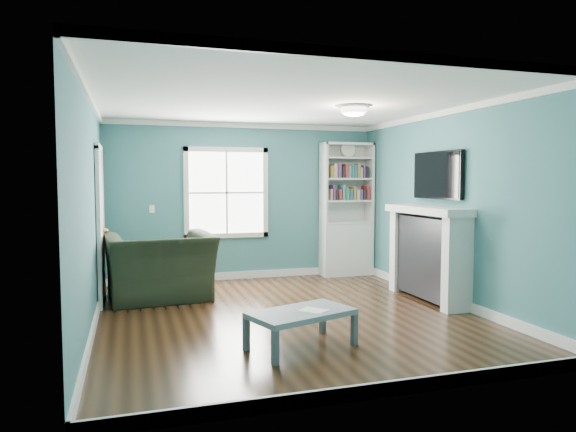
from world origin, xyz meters
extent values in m
plane|color=black|center=(0.00, 0.00, 0.00)|extent=(5.00, 5.00, 0.00)
plane|color=#397878|center=(0.00, 2.50, 1.30)|extent=(4.50, 0.00, 4.50)
plane|color=#397878|center=(0.00, -2.50, 1.30)|extent=(4.50, 0.00, 4.50)
plane|color=#397878|center=(-2.25, 0.00, 1.30)|extent=(0.00, 5.00, 5.00)
plane|color=#397878|center=(2.25, 0.00, 1.30)|extent=(0.00, 5.00, 5.00)
plane|color=white|center=(0.00, 0.00, 2.60)|extent=(5.00, 5.00, 0.00)
cube|color=white|center=(0.00, 2.48, 0.06)|extent=(4.50, 0.03, 0.12)
cube|color=white|center=(0.00, -2.48, 0.06)|extent=(4.50, 0.03, 0.12)
cube|color=white|center=(-2.23, 0.00, 0.06)|extent=(0.03, 5.00, 0.12)
cube|color=white|center=(2.23, 0.00, 0.06)|extent=(0.03, 5.00, 0.12)
cube|color=white|center=(0.00, 2.48, 2.56)|extent=(4.50, 0.04, 0.08)
cube|color=white|center=(0.00, -2.48, 2.56)|extent=(4.50, 0.04, 0.08)
cube|color=white|center=(-2.23, 0.00, 2.56)|extent=(0.04, 5.00, 0.08)
cube|color=white|center=(2.23, 0.00, 2.56)|extent=(0.04, 5.00, 0.08)
cube|color=white|center=(-0.30, 2.50, 1.45)|extent=(1.24, 0.01, 1.34)
cube|color=white|center=(-0.96, 2.48, 1.45)|extent=(0.08, 0.06, 1.50)
cube|color=white|center=(0.36, 2.48, 1.45)|extent=(0.08, 0.06, 1.50)
cube|color=white|center=(-0.30, 2.48, 0.74)|extent=(1.40, 0.06, 0.08)
cube|color=white|center=(-0.30, 2.48, 2.16)|extent=(1.40, 0.06, 0.08)
cube|color=white|center=(-0.30, 2.48, 1.45)|extent=(1.24, 0.03, 0.03)
cube|color=white|center=(-0.30, 2.48, 1.45)|extent=(0.03, 0.03, 1.34)
cube|color=silver|center=(1.77, 2.30, 0.45)|extent=(0.90, 0.35, 0.90)
cube|color=silver|center=(1.34, 2.30, 1.60)|extent=(0.04, 0.35, 1.40)
cube|color=silver|center=(2.20, 2.30, 1.60)|extent=(0.04, 0.35, 1.40)
cube|color=silver|center=(1.77, 2.46, 1.60)|extent=(0.90, 0.02, 1.40)
cube|color=silver|center=(1.77, 2.30, 2.28)|extent=(0.90, 0.35, 0.04)
cube|color=silver|center=(1.77, 2.30, 0.92)|extent=(0.84, 0.33, 0.03)
cube|color=silver|center=(1.77, 2.30, 1.30)|extent=(0.84, 0.33, 0.03)
cube|color=silver|center=(1.77, 2.30, 1.68)|extent=(0.84, 0.33, 0.03)
cube|color=silver|center=(1.77, 2.30, 2.04)|extent=(0.84, 0.33, 0.03)
cube|color=tan|center=(1.77, 2.28, 1.43)|extent=(0.70, 0.25, 0.22)
cube|color=#593366|center=(1.77, 2.28, 1.81)|extent=(0.70, 0.25, 0.22)
cylinder|color=beige|center=(1.77, 2.25, 2.19)|extent=(0.26, 0.06, 0.26)
cube|color=black|center=(2.09, 0.20, 0.60)|extent=(0.30, 1.20, 1.10)
cube|color=black|center=(2.07, 0.20, 0.40)|extent=(0.22, 0.65, 0.70)
cube|color=silver|center=(2.07, -0.47, 0.60)|extent=(0.36, 0.16, 1.20)
cube|color=silver|center=(2.07, 0.87, 0.60)|extent=(0.36, 0.16, 1.20)
cube|color=silver|center=(2.05, 0.20, 1.25)|extent=(0.44, 1.58, 0.10)
cube|color=black|center=(2.20, 0.20, 1.72)|extent=(0.06, 1.10, 0.65)
cube|color=silver|center=(-2.23, 1.40, 1.02)|extent=(0.04, 0.80, 2.05)
cube|color=white|center=(-2.22, 0.95, 1.02)|extent=(0.05, 0.08, 2.13)
cube|color=white|center=(-2.22, 1.85, 1.02)|extent=(0.05, 0.08, 2.13)
cube|color=white|center=(-2.22, 1.40, 2.09)|extent=(0.05, 0.98, 0.08)
sphere|color=#BF8C3F|center=(-2.17, 1.70, 0.95)|extent=(0.07, 0.07, 0.07)
ellipsoid|color=white|center=(0.90, 0.10, 2.54)|extent=(0.34, 0.34, 0.15)
cylinder|color=white|center=(0.90, 0.10, 2.58)|extent=(0.38, 0.38, 0.03)
cube|color=white|center=(-1.50, 2.48, 1.20)|extent=(0.08, 0.01, 0.12)
imported|color=black|center=(-1.45, 1.35, 0.62)|extent=(1.49, 1.05, 1.23)
cube|color=#464C54|center=(-0.61, -1.58, 0.16)|extent=(0.07, 0.07, 0.32)
cube|color=#464C54|center=(0.30, -1.28, 0.16)|extent=(0.07, 0.07, 0.32)
cube|color=#464C54|center=(-0.77, -1.11, 0.16)|extent=(0.07, 0.07, 0.32)
cube|color=#464C54|center=(0.14, -0.80, 0.16)|extent=(0.07, 0.07, 0.32)
cube|color=slate|center=(-0.23, -1.19, 0.34)|extent=(1.14, 0.85, 0.06)
cube|color=white|center=(-0.11, -1.22, 0.37)|extent=(0.31, 0.32, 0.00)
camera|label=1|loc=(-1.83, -5.92, 1.66)|focal=32.00mm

